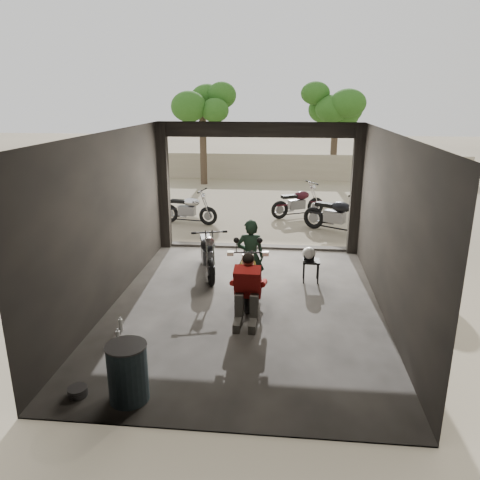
% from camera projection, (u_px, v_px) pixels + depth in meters
% --- Properties ---
extents(ground, '(80.00, 80.00, 0.00)m').
position_uv_depth(ground, '(246.00, 306.00, 8.83)').
color(ground, '#7A6D56').
rests_on(ground, ground).
extents(garage, '(7.00, 7.13, 3.20)m').
position_uv_depth(garage, '(248.00, 233.00, 8.97)').
color(garage, '#2D2B28').
rests_on(garage, ground).
extents(boundary_wall, '(18.00, 0.30, 1.20)m').
position_uv_depth(boundary_wall, '(272.00, 167.00, 21.95)').
color(boundary_wall, gray).
rests_on(boundary_wall, ground).
extents(tree_left, '(2.20, 2.20, 5.60)m').
position_uv_depth(tree_left, '(202.00, 91.00, 19.82)').
color(tree_left, '#382B1E').
rests_on(tree_left, ground).
extents(tree_right, '(2.20, 2.20, 5.00)m').
position_uv_depth(tree_right, '(337.00, 101.00, 20.81)').
color(tree_right, '#382B1E').
rests_on(tree_right, ground).
extents(main_bike, '(0.82, 1.76, 1.14)m').
position_uv_depth(main_bike, '(248.00, 271.00, 9.01)').
color(main_bike, beige).
rests_on(main_bike, ground).
extents(left_bike, '(1.11, 1.80, 1.13)m').
position_uv_depth(left_bike, '(207.00, 250.00, 10.24)').
color(left_bike, black).
rests_on(left_bike, ground).
extents(outside_bike_a, '(1.71, 0.94, 1.09)m').
position_uv_depth(outside_bike_a, '(188.00, 206.00, 14.32)').
color(outside_bike_a, black).
rests_on(outside_bike_a, ground).
extents(outside_bike_b, '(1.79, 1.39, 1.13)m').
position_uv_depth(outside_bike_b, '(298.00, 200.00, 15.11)').
color(outside_bike_b, '#340C14').
rests_on(outside_bike_b, ground).
extents(outside_bike_c, '(1.95, 1.60, 1.24)m').
position_uv_depth(outside_bike_c, '(336.00, 212.00, 13.35)').
color(outside_bike_c, black).
rests_on(outside_bike_c, ground).
extents(rider, '(0.55, 0.37, 1.51)m').
position_uv_depth(rider, '(250.00, 256.00, 9.24)').
color(rider, black).
rests_on(rider, ground).
extents(mechanic, '(0.63, 0.85, 1.20)m').
position_uv_depth(mechanic, '(247.00, 292.00, 7.95)').
color(mechanic, '#A91D16').
rests_on(mechanic, ground).
extents(stool, '(0.35, 0.35, 0.49)m').
position_uv_depth(stool, '(311.00, 263.00, 9.84)').
color(stool, black).
rests_on(stool, ground).
extents(helmet, '(0.36, 0.37, 0.27)m').
position_uv_depth(helmet, '(309.00, 253.00, 9.83)').
color(helmet, silver).
rests_on(helmet, stool).
extents(oil_drum, '(0.67, 0.67, 0.80)m').
position_uv_depth(oil_drum, '(128.00, 374.00, 5.98)').
color(oil_drum, '#37505D').
rests_on(oil_drum, ground).
extents(sign_post, '(0.84, 0.08, 2.53)m').
position_uv_depth(sign_post, '(390.00, 181.00, 11.88)').
color(sign_post, black).
rests_on(sign_post, ground).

